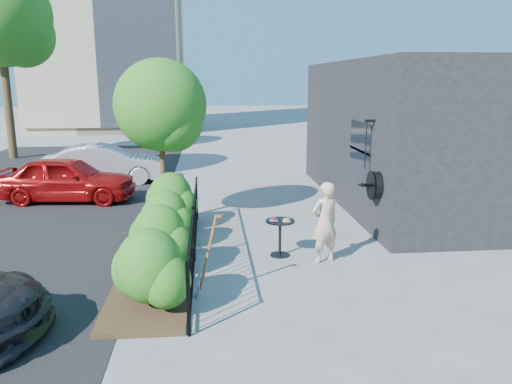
{
  "coord_description": "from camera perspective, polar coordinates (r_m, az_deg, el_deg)",
  "views": [
    {
      "loc": [
        -1.18,
        -9.39,
        3.49
      ],
      "look_at": [
        -0.21,
        0.71,
        1.2
      ],
      "focal_mm": 35.0,
      "sensor_mm": 36.0,
      "label": 1
    }
  ],
  "objects": [
    {
      "name": "car_silver",
      "position": [
        17.94,
        -16.91,
        3.11
      ],
      "size": [
        4.17,
        1.85,
        1.33
      ],
      "primitive_type": "imported",
      "rotation": [
        0.0,
        0.0,
        1.68
      ],
      "color": "silver",
      "rests_on": "ground"
    },
    {
      "name": "car_red",
      "position": [
        15.55,
        -20.81,
        1.41
      ],
      "size": [
        4.02,
        1.91,
        1.33
      ],
      "primitive_type": "imported",
      "rotation": [
        0.0,
        0.0,
        1.48
      ],
      "color": "#A10D0E",
      "rests_on": "ground"
    },
    {
      "name": "cafe_table",
      "position": [
        10.05,
        2.76,
        -4.51
      ],
      "size": [
        0.59,
        0.59,
        0.79
      ],
      "rotation": [
        0.0,
        0.0,
        -0.17
      ],
      "color": "black",
      "rests_on": "ground"
    },
    {
      "name": "woman",
      "position": [
        9.75,
        7.87,
        -3.44
      ],
      "size": [
        0.68,
        0.57,
        1.59
      ],
      "primitive_type": "imported",
      "rotation": [
        0.0,
        0.0,
        3.51
      ],
      "color": "tan",
      "rests_on": "ground"
    },
    {
      "name": "ground",
      "position": [
        10.09,
        1.59,
        -7.53
      ],
      "size": [
        120.0,
        120.0,
        0.0
      ],
      "primitive_type": "plane",
      "color": "gray",
      "rests_on": "ground"
    },
    {
      "name": "shop_building",
      "position": [
        15.48,
        20.23,
        6.42
      ],
      "size": [
        6.22,
        9.0,
        4.0
      ],
      "color": "black",
      "rests_on": "ground"
    },
    {
      "name": "shrubs",
      "position": [
        9.93,
        -10.6,
        -3.81
      ],
      "size": [
        1.1,
        5.6,
        1.24
      ],
      "color": "#1A6116",
      "rests_on": "ground"
    },
    {
      "name": "street_tree_far",
      "position": [
        25.05,
        -27.18,
        16.94
      ],
      "size": [
        4.4,
        4.4,
        8.28
      ],
      "color": "#3F2B19",
      "rests_on": "ground"
    },
    {
      "name": "shovel",
      "position": [
        8.18,
        -5.73,
        -7.82
      ],
      "size": [
        0.48,
        0.19,
        1.43
      ],
      "color": "brown",
      "rests_on": "ground"
    },
    {
      "name": "planting_bed",
      "position": [
        10.05,
        -11.07,
        -7.59
      ],
      "size": [
        1.3,
        6.0,
        0.08
      ],
      "primitive_type": "cube",
      "color": "#382616",
      "rests_on": "ground"
    },
    {
      "name": "patio_tree",
      "position": [
        12.21,
        -10.57,
        9.1
      ],
      "size": [
        2.2,
        2.2,
        3.94
      ],
      "color": "#3F2B19",
      "rests_on": "ground"
    },
    {
      "name": "fence",
      "position": [
        9.84,
        -7.12,
        -4.7
      ],
      "size": [
        0.05,
        6.05,
        1.1
      ],
      "color": "black",
      "rests_on": "ground"
    }
  ]
}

